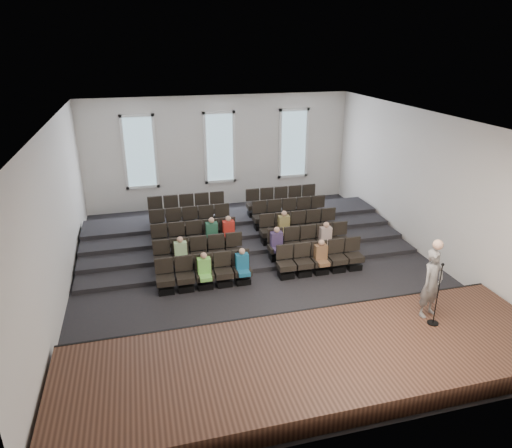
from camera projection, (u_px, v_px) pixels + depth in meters
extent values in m
plane|color=black|center=(260.00, 271.00, 15.25)|extent=(14.00, 14.00, 0.00)
cube|color=white|center=(260.00, 120.00, 13.38)|extent=(12.00, 14.00, 0.02)
cube|color=silver|center=(220.00, 152.00, 20.62)|extent=(12.00, 0.04, 5.00)
cube|color=silver|center=(364.00, 327.00, 8.02)|extent=(12.00, 0.04, 5.00)
cube|color=silver|center=(55.00, 218.00, 12.91)|extent=(0.04, 14.00, 5.00)
cube|color=silver|center=(428.00, 186.00, 15.73)|extent=(0.04, 14.00, 5.00)
cube|color=#513222|center=(317.00, 362.00, 10.58)|extent=(11.80, 3.60, 0.50)
cube|color=black|center=(292.00, 320.00, 12.17)|extent=(11.80, 0.06, 0.52)
cube|color=black|center=(244.00, 242.00, 17.31)|extent=(11.80, 4.80, 0.15)
cube|color=black|center=(241.00, 235.00, 17.76)|extent=(11.80, 3.75, 0.30)
cube|color=black|center=(238.00, 228.00, 18.20)|extent=(11.80, 2.70, 0.45)
cube|color=black|center=(235.00, 222.00, 18.64)|extent=(11.80, 1.65, 0.60)
cube|color=black|center=(166.00, 289.00, 13.95)|extent=(0.47, 0.43, 0.20)
cube|color=black|center=(165.00, 281.00, 13.83)|extent=(0.55, 0.50, 0.19)
cube|color=black|center=(164.00, 265.00, 13.86)|extent=(0.55, 0.08, 0.50)
cube|color=black|center=(186.00, 287.00, 14.09)|extent=(0.47, 0.43, 0.20)
cube|color=black|center=(185.00, 278.00, 13.97)|extent=(0.55, 0.50, 0.19)
cube|color=black|center=(184.00, 263.00, 14.01)|extent=(0.55, 0.08, 0.50)
cube|color=black|center=(205.00, 285.00, 14.23)|extent=(0.47, 0.43, 0.20)
cube|color=black|center=(205.00, 276.00, 14.11)|extent=(0.55, 0.50, 0.19)
cube|color=black|center=(203.00, 261.00, 14.15)|extent=(0.55, 0.08, 0.50)
cube|color=black|center=(224.00, 282.00, 14.37)|extent=(0.47, 0.43, 0.20)
cube|color=black|center=(224.00, 273.00, 14.25)|extent=(0.55, 0.50, 0.19)
cube|color=black|center=(222.00, 259.00, 14.29)|extent=(0.55, 0.08, 0.50)
cube|color=black|center=(243.00, 280.00, 14.51)|extent=(0.47, 0.43, 0.20)
cube|color=black|center=(242.00, 271.00, 14.39)|extent=(0.55, 0.50, 0.19)
cube|color=black|center=(241.00, 257.00, 14.43)|extent=(0.55, 0.08, 0.50)
cube|color=black|center=(286.00, 274.00, 14.85)|extent=(0.47, 0.43, 0.20)
cube|color=black|center=(286.00, 266.00, 14.73)|extent=(0.55, 0.50, 0.19)
cube|color=black|center=(284.00, 252.00, 14.77)|extent=(0.55, 0.08, 0.50)
cube|color=black|center=(303.00, 272.00, 14.99)|extent=(0.47, 0.43, 0.20)
cube|color=black|center=(304.00, 264.00, 14.87)|extent=(0.55, 0.50, 0.19)
cube|color=black|center=(302.00, 250.00, 14.91)|extent=(0.55, 0.08, 0.50)
cube|color=black|center=(320.00, 270.00, 15.13)|extent=(0.47, 0.43, 0.20)
cube|color=black|center=(321.00, 262.00, 15.01)|extent=(0.55, 0.50, 0.19)
cube|color=black|center=(319.00, 248.00, 15.05)|extent=(0.55, 0.08, 0.50)
cube|color=black|center=(337.00, 268.00, 15.27)|extent=(0.47, 0.43, 0.20)
cube|color=black|center=(338.00, 260.00, 15.15)|extent=(0.55, 0.50, 0.19)
cube|color=black|center=(336.00, 246.00, 15.19)|extent=(0.55, 0.08, 0.50)
cube|color=black|center=(353.00, 266.00, 15.41)|extent=(0.47, 0.43, 0.20)
cube|color=black|center=(354.00, 258.00, 15.29)|extent=(0.55, 0.50, 0.19)
cube|color=black|center=(352.00, 244.00, 15.33)|extent=(0.55, 0.08, 0.50)
cube|color=black|center=(163.00, 270.00, 14.83)|extent=(0.47, 0.43, 0.20)
cube|color=black|center=(163.00, 261.00, 14.72)|extent=(0.55, 0.50, 0.19)
cube|color=black|center=(161.00, 247.00, 14.75)|extent=(0.55, 0.08, 0.50)
cube|color=black|center=(182.00, 267.00, 14.97)|extent=(0.47, 0.43, 0.20)
cube|color=black|center=(181.00, 259.00, 14.86)|extent=(0.55, 0.50, 0.19)
cube|color=black|center=(180.00, 245.00, 14.89)|extent=(0.55, 0.08, 0.50)
cube|color=black|center=(200.00, 265.00, 15.11)|extent=(0.47, 0.43, 0.20)
cube|color=black|center=(200.00, 257.00, 15.00)|extent=(0.55, 0.50, 0.19)
cube|color=black|center=(198.00, 243.00, 15.03)|extent=(0.55, 0.08, 0.50)
cube|color=black|center=(218.00, 263.00, 15.25)|extent=(0.47, 0.43, 0.20)
cube|color=black|center=(218.00, 255.00, 15.14)|extent=(0.55, 0.50, 0.19)
cube|color=black|center=(216.00, 241.00, 15.17)|extent=(0.55, 0.08, 0.50)
cube|color=black|center=(235.00, 261.00, 15.39)|extent=(0.47, 0.43, 0.20)
cube|color=black|center=(235.00, 253.00, 15.28)|extent=(0.55, 0.50, 0.19)
cube|color=black|center=(234.00, 239.00, 15.31)|extent=(0.55, 0.08, 0.50)
cube|color=black|center=(276.00, 256.00, 15.73)|extent=(0.47, 0.43, 0.20)
cube|color=black|center=(277.00, 248.00, 15.62)|extent=(0.55, 0.50, 0.19)
cube|color=black|center=(275.00, 235.00, 15.65)|extent=(0.55, 0.08, 0.50)
cube|color=black|center=(293.00, 255.00, 15.87)|extent=(0.47, 0.43, 0.20)
cube|color=black|center=(293.00, 246.00, 15.76)|extent=(0.55, 0.50, 0.19)
cube|color=black|center=(292.00, 233.00, 15.79)|extent=(0.55, 0.08, 0.50)
cube|color=black|center=(309.00, 253.00, 16.02)|extent=(0.47, 0.43, 0.20)
cube|color=black|center=(310.00, 245.00, 15.90)|extent=(0.55, 0.50, 0.19)
cube|color=black|center=(308.00, 232.00, 15.93)|extent=(0.55, 0.08, 0.50)
cube|color=black|center=(325.00, 251.00, 16.16)|extent=(0.47, 0.43, 0.20)
cube|color=black|center=(326.00, 243.00, 16.04)|extent=(0.55, 0.50, 0.19)
cube|color=black|center=(324.00, 230.00, 16.07)|extent=(0.55, 0.08, 0.50)
cube|color=black|center=(341.00, 249.00, 16.30)|extent=(0.47, 0.43, 0.20)
cube|color=black|center=(341.00, 241.00, 16.18)|extent=(0.55, 0.50, 0.19)
cube|color=black|center=(340.00, 228.00, 16.22)|extent=(0.55, 0.08, 0.50)
cube|color=black|center=(161.00, 252.00, 15.72)|extent=(0.47, 0.42, 0.20)
cube|color=black|center=(160.00, 244.00, 15.60)|extent=(0.55, 0.50, 0.19)
cube|color=black|center=(159.00, 231.00, 15.64)|extent=(0.55, 0.08, 0.50)
cube|color=black|center=(178.00, 250.00, 15.86)|extent=(0.47, 0.42, 0.20)
cube|color=black|center=(178.00, 242.00, 15.74)|extent=(0.55, 0.50, 0.19)
cube|color=black|center=(177.00, 229.00, 15.78)|extent=(0.55, 0.08, 0.50)
cube|color=black|center=(196.00, 248.00, 16.00)|extent=(0.47, 0.42, 0.20)
cube|color=black|center=(195.00, 240.00, 15.88)|extent=(0.55, 0.50, 0.19)
cube|color=black|center=(194.00, 227.00, 15.92)|extent=(0.55, 0.08, 0.50)
cube|color=black|center=(213.00, 247.00, 16.14)|extent=(0.47, 0.42, 0.20)
cube|color=black|center=(212.00, 238.00, 16.02)|extent=(0.55, 0.50, 0.19)
cube|color=black|center=(211.00, 226.00, 16.06)|extent=(0.55, 0.08, 0.50)
cube|color=black|center=(229.00, 245.00, 16.28)|extent=(0.47, 0.42, 0.20)
cube|color=black|center=(229.00, 237.00, 16.16)|extent=(0.55, 0.50, 0.19)
cube|color=black|center=(228.00, 224.00, 16.20)|extent=(0.55, 0.08, 0.50)
cube|color=black|center=(268.00, 241.00, 16.62)|extent=(0.47, 0.42, 0.20)
cube|color=black|center=(268.00, 233.00, 16.50)|extent=(0.55, 0.50, 0.19)
cube|color=black|center=(267.00, 220.00, 16.54)|extent=(0.55, 0.08, 0.50)
cube|color=black|center=(284.00, 239.00, 16.76)|extent=(0.47, 0.42, 0.20)
cube|color=black|center=(284.00, 231.00, 16.64)|extent=(0.55, 0.50, 0.19)
cube|color=black|center=(282.00, 219.00, 16.68)|extent=(0.55, 0.08, 0.50)
cube|color=black|center=(299.00, 237.00, 16.90)|extent=(0.47, 0.42, 0.20)
cube|color=black|center=(299.00, 230.00, 16.79)|extent=(0.55, 0.50, 0.19)
cube|color=black|center=(298.00, 217.00, 16.82)|extent=(0.55, 0.08, 0.50)
cube|color=black|center=(314.00, 236.00, 17.04)|extent=(0.47, 0.42, 0.20)
cube|color=black|center=(315.00, 228.00, 16.93)|extent=(0.55, 0.50, 0.19)
cube|color=black|center=(313.00, 216.00, 16.96)|extent=(0.55, 0.08, 0.50)
cube|color=black|center=(329.00, 234.00, 17.18)|extent=(0.47, 0.42, 0.20)
cube|color=black|center=(330.00, 226.00, 17.07)|extent=(0.55, 0.50, 0.19)
cube|color=black|center=(328.00, 214.00, 17.10)|extent=(0.55, 0.08, 0.50)
cube|color=black|center=(159.00, 236.00, 16.60)|extent=(0.47, 0.42, 0.20)
cube|color=black|center=(158.00, 228.00, 16.49)|extent=(0.55, 0.50, 0.19)
cube|color=black|center=(157.00, 216.00, 16.52)|extent=(0.55, 0.08, 0.50)
cube|color=black|center=(175.00, 235.00, 16.74)|extent=(0.47, 0.42, 0.20)
cube|color=black|center=(175.00, 227.00, 16.63)|extent=(0.55, 0.50, 0.19)
cube|color=black|center=(174.00, 214.00, 16.66)|extent=(0.55, 0.08, 0.50)
cube|color=black|center=(192.00, 233.00, 16.89)|extent=(0.47, 0.42, 0.20)
cube|color=black|center=(191.00, 225.00, 16.77)|extent=(0.55, 0.50, 0.19)
cube|color=black|center=(190.00, 213.00, 16.80)|extent=(0.55, 0.08, 0.50)
cube|color=black|center=(208.00, 231.00, 17.03)|extent=(0.47, 0.42, 0.20)
cube|color=black|center=(207.00, 224.00, 16.91)|extent=(0.55, 0.50, 0.19)
cube|color=black|center=(206.00, 212.00, 16.95)|extent=(0.55, 0.08, 0.50)
cube|color=black|center=(224.00, 230.00, 17.17)|extent=(0.47, 0.42, 0.20)
cube|color=black|center=(223.00, 222.00, 17.05)|extent=(0.55, 0.50, 0.19)
cube|color=black|center=(222.00, 210.00, 17.09)|extent=(0.55, 0.08, 0.50)
cube|color=black|center=(261.00, 226.00, 17.51)|extent=(0.47, 0.42, 0.20)
cube|color=black|center=(261.00, 219.00, 17.39)|extent=(0.55, 0.50, 0.19)
cube|color=black|center=(259.00, 207.00, 17.43)|extent=(0.55, 0.08, 0.50)
cube|color=black|center=(276.00, 225.00, 17.65)|extent=(0.47, 0.42, 0.20)
cube|color=black|center=(276.00, 217.00, 17.53)|extent=(0.55, 0.50, 0.19)
cube|color=black|center=(274.00, 205.00, 17.57)|extent=(0.55, 0.08, 0.50)
cube|color=black|center=(290.00, 223.00, 17.79)|extent=(0.47, 0.42, 0.20)
cube|color=black|center=(290.00, 216.00, 17.67)|extent=(0.55, 0.50, 0.19)
cube|color=black|center=(289.00, 204.00, 17.71)|extent=(0.55, 0.08, 0.50)
cube|color=black|center=(305.00, 222.00, 17.93)|extent=(0.47, 0.42, 0.20)
cube|color=black|center=(305.00, 214.00, 17.81)|extent=(0.55, 0.50, 0.19)
cube|color=black|center=(304.00, 203.00, 17.85)|extent=(0.55, 0.08, 0.50)
cube|color=black|center=(319.00, 220.00, 18.07)|extent=(0.47, 0.42, 0.20)
cube|color=black|center=(319.00, 213.00, 17.95)|extent=(0.55, 0.50, 0.19)
cube|color=black|center=(318.00, 202.00, 17.99)|extent=(0.55, 0.08, 0.50)
cube|color=black|center=(157.00, 222.00, 17.49)|extent=(0.47, 0.42, 0.20)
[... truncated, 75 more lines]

